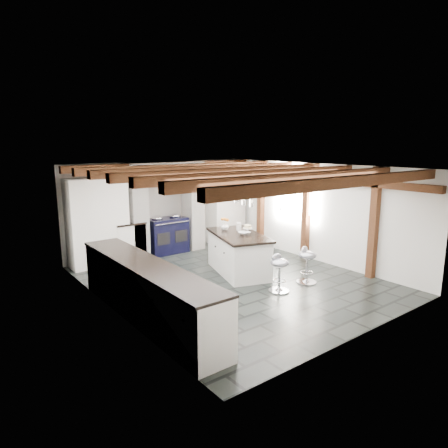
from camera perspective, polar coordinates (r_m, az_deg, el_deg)
ground at (r=8.24m, az=1.15°, el=-8.05°), size 6.00×6.00×0.00m
room_shell at (r=8.76m, az=-7.75°, el=0.27°), size 6.00×6.03×6.00m
range_cooker at (r=10.26m, az=-8.20°, el=-1.53°), size 1.00×0.63×0.99m
kitchen_island at (r=8.59m, az=2.05°, el=-4.15°), size 1.39×1.93×1.15m
bar_stool_near at (r=8.13m, az=11.73°, el=-5.15°), size 0.47×0.47×0.74m
bar_stool_far at (r=7.58m, az=7.90°, el=-6.34°), size 0.39×0.39×0.72m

